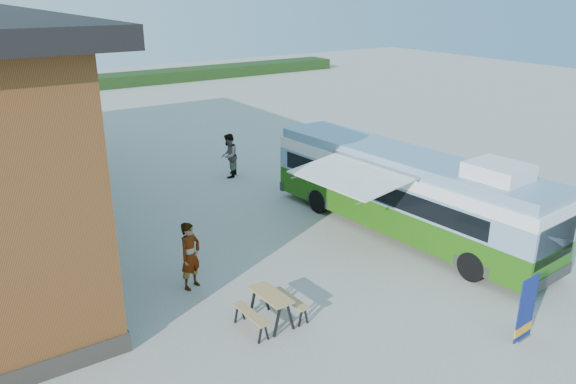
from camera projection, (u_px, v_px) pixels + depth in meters
ground at (341, 277)px, 16.81m from camera, size 100.00×100.00×0.00m
hedge at (144, 78)px, 50.45m from camera, size 40.00×3.00×1.00m
bus at (404, 190)px, 19.31m from camera, size 3.16×11.12×3.37m
awning at (354, 174)px, 18.21m from camera, size 2.67×3.97×0.49m
banner at (525, 314)px, 13.61m from camera, size 0.75×0.22×1.72m
picnic_table at (271, 301)px, 14.28m from camera, size 1.56×1.40×0.86m
person_a at (190, 256)px, 15.91m from camera, size 0.86×0.74×2.01m
person_b at (229, 156)px, 25.37m from camera, size 1.22×1.24×2.01m
slurry_tanker at (32, 123)px, 30.58m from camera, size 2.89×5.37×2.07m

